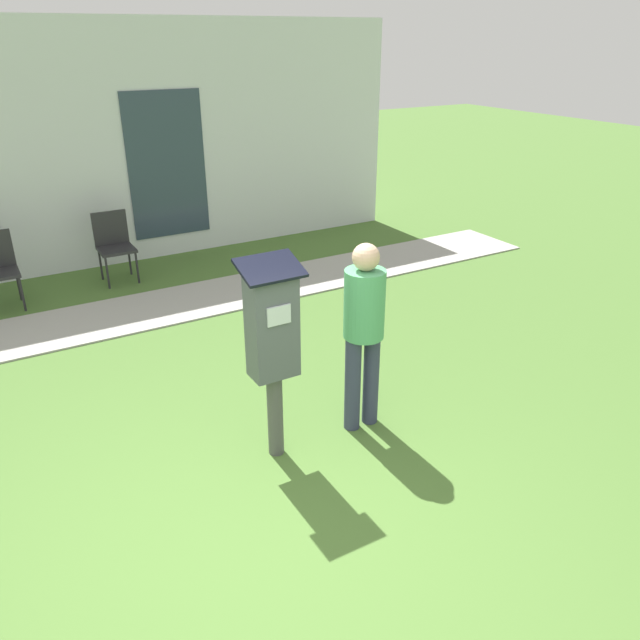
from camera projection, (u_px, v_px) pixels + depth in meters
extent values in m
plane|color=#476B2D|center=(262.00, 545.00, 3.99)|extent=(40.00, 40.00, 0.00)
cube|color=#A3A099|center=(110.00, 318.00, 7.16)|extent=(12.00, 1.10, 0.02)
cube|color=silver|center=(56.00, 151.00, 8.04)|extent=(10.00, 0.24, 3.20)
cube|color=#2D3D4C|center=(167.00, 166.00, 8.71)|extent=(1.10, 0.02, 2.00)
cylinder|color=#4C4C4C|center=(275.00, 414.00, 4.74)|extent=(0.12, 0.12, 0.70)
cube|color=#4C5156|center=(272.00, 325.00, 4.42)|extent=(0.34, 0.22, 0.80)
cube|color=silver|center=(279.00, 315.00, 4.28)|extent=(0.18, 0.01, 0.14)
cube|color=black|center=(270.00, 268.00, 4.24)|extent=(0.44, 0.31, 0.12)
cylinder|color=#333851|center=(353.00, 384.00, 5.02)|extent=(0.13, 0.13, 0.82)
cylinder|color=#333851|center=(371.00, 379.00, 5.11)|extent=(0.13, 0.13, 0.82)
cylinder|color=#4C9E66|center=(364.00, 304.00, 4.78)|extent=(0.32, 0.32, 0.55)
sphere|color=#D8AD8C|center=(366.00, 257.00, 4.62)|extent=(0.21, 0.21, 0.21)
cylinder|color=#262628|center=(22.00, 294.00, 7.27)|extent=(0.03, 0.03, 0.42)
cylinder|color=#262628|center=(18.00, 284.00, 7.57)|extent=(0.03, 0.03, 0.42)
cylinder|color=#262628|center=(108.00, 273.00, 7.91)|extent=(0.03, 0.03, 0.42)
cylinder|color=#262628|center=(137.00, 268.00, 8.09)|extent=(0.03, 0.03, 0.42)
cylinder|color=#262628|center=(101.00, 264.00, 8.21)|extent=(0.03, 0.03, 0.42)
cylinder|color=#262628|center=(130.00, 260.00, 8.39)|extent=(0.03, 0.03, 0.42)
cube|color=#262628|center=(116.00, 250.00, 8.05)|extent=(0.44, 0.44, 0.04)
cube|color=#262628|center=(110.00, 228.00, 8.11)|extent=(0.44, 0.04, 0.44)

